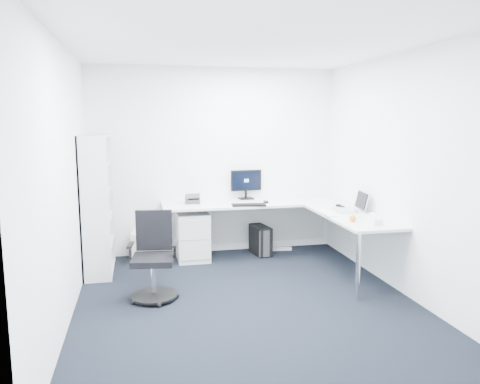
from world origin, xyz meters
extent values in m
plane|color=black|center=(0.00, 0.00, 0.00)|extent=(4.20, 4.20, 0.00)
plane|color=white|center=(0.00, 0.00, 2.70)|extent=(4.20, 4.20, 0.00)
cube|color=white|center=(0.00, 2.10, 1.35)|extent=(3.60, 0.02, 2.70)
cube|color=white|center=(0.00, -2.10, 1.35)|extent=(3.60, 0.02, 2.70)
cube|color=white|center=(-1.80, 0.00, 1.35)|extent=(0.02, 4.20, 2.70)
cube|color=white|center=(1.80, 0.00, 1.35)|extent=(0.02, 4.20, 2.70)
cube|color=silver|center=(-0.38, 1.74, 0.34)|extent=(0.44, 0.55, 0.67)
cube|color=black|center=(0.62, 1.78, 0.21)|extent=(0.26, 0.46, 0.42)
cube|color=beige|center=(-1.12, 1.89, 0.21)|extent=(0.24, 0.45, 0.41)
cube|color=silver|center=(0.94, 1.91, 0.02)|extent=(0.38, 0.10, 0.04)
cube|color=black|center=(0.37, 1.49, 0.80)|extent=(0.48, 0.21, 0.02)
cube|color=black|center=(0.65, 1.64, 0.80)|extent=(0.07, 0.10, 0.03)
cube|color=silver|center=(1.22, 0.75, 0.79)|extent=(0.17, 0.46, 0.02)
sphere|color=orange|center=(1.31, 0.24, 0.83)|extent=(0.08, 0.08, 0.08)
cube|color=silver|center=(1.48, 0.07, 0.82)|extent=(0.13, 0.22, 0.07)
camera|label=1|loc=(-1.10, -4.65, 1.96)|focal=35.00mm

